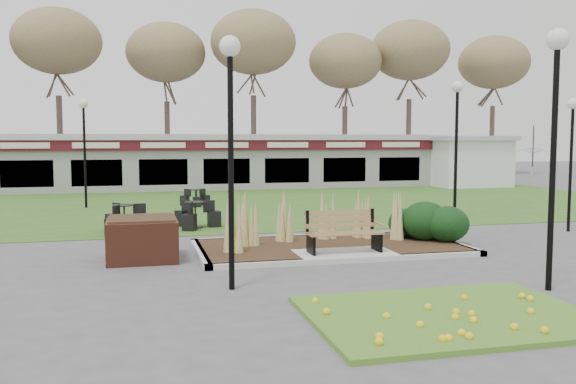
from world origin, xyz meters
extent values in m
plane|color=#515154|center=(0.00, 0.00, 0.00)|extent=(100.00, 100.00, 0.00)
cube|color=#30641F|center=(0.00, 12.00, 0.01)|extent=(34.00, 16.00, 0.02)
cube|color=#406E1F|center=(0.00, -4.60, 0.04)|extent=(4.20, 3.00, 0.08)
cube|color=black|center=(0.00, 1.20, 0.06)|extent=(6.22, 3.22, 0.12)
cube|color=#B7B7B2|center=(0.00, -0.41, 0.06)|extent=(6.40, 0.18, 0.12)
cube|color=#B7B7B2|center=(0.00, 2.81, 0.06)|extent=(6.40, 0.18, 0.12)
cube|color=#B7B7B2|center=(-3.11, 1.20, 0.06)|extent=(0.18, 3.40, 0.12)
cube|color=#B7B7B2|center=(3.11, 1.20, 0.06)|extent=(0.18, 3.40, 0.12)
cube|color=#B7B7B2|center=(0.00, 0.15, 0.07)|extent=(2.20, 1.20, 0.13)
cone|color=tan|center=(-1.90, 1.60, 0.70)|extent=(0.36, 0.36, 1.15)
cone|color=tan|center=(-0.90, 2.00, 0.70)|extent=(0.36, 0.36, 1.15)
cone|color=tan|center=(0.20, 2.20, 0.70)|extent=(0.36, 0.36, 1.15)
cone|color=tan|center=(1.10, 2.00, 0.70)|extent=(0.36, 0.36, 1.15)
cone|color=tan|center=(1.90, 1.60, 0.70)|extent=(0.36, 0.36, 1.15)
cone|color=tan|center=(-2.40, 0.80, 0.70)|extent=(0.36, 0.36, 1.15)
ellipsoid|color=black|center=(2.60, 1.40, 0.59)|extent=(1.21, 1.10, 0.99)
ellipsoid|color=black|center=(3.00, 1.00, 0.54)|extent=(1.10, 1.00, 0.90)
ellipsoid|color=black|center=(2.90, 1.90, 0.53)|extent=(1.06, 0.96, 0.86)
ellipsoid|color=black|center=(2.30, 1.90, 0.48)|extent=(0.92, 0.84, 0.76)
cube|color=olive|center=(0.00, 0.15, 0.56)|extent=(1.70, 0.57, 0.04)
cube|color=olive|center=(0.00, 0.46, 0.84)|extent=(1.70, 0.13, 0.44)
cube|color=black|center=(-0.78, 0.15, 0.34)|extent=(0.06, 0.55, 0.42)
cube|color=black|center=(0.78, 0.15, 0.34)|extent=(0.06, 0.55, 0.42)
cube|color=black|center=(-0.78, 0.45, 0.81)|extent=(0.06, 0.06, 0.50)
cube|color=black|center=(0.78, 0.45, 0.81)|extent=(0.06, 0.06, 0.50)
cube|color=olive|center=(-0.82, 0.13, 0.74)|extent=(0.05, 0.50, 0.04)
cube|color=olive|center=(0.82, 0.13, 0.74)|extent=(0.05, 0.50, 0.04)
cube|color=brown|center=(-4.40, 1.00, 0.45)|extent=(1.50, 1.50, 0.90)
cube|color=black|center=(-4.40, 1.00, 0.92)|extent=(1.40, 1.40, 0.06)
cube|color=gray|center=(0.00, 20.00, 1.30)|extent=(24.00, 3.00, 2.60)
cube|color=#4B1018|center=(0.00, 18.45, 2.35)|extent=(24.00, 0.18, 0.55)
cube|color=#B8B8BD|center=(0.00, 20.00, 2.75)|extent=(24.60, 3.40, 0.30)
cube|color=silver|center=(0.00, 18.34, 2.35)|extent=(22.00, 0.02, 0.28)
cube|color=black|center=(0.00, 18.55, 1.00)|extent=(22.00, 0.10, 1.30)
cube|color=white|center=(13.50, 18.00, 1.30)|extent=(4.00, 3.00, 2.60)
cube|color=#B8B8BD|center=(13.50, 18.00, 2.70)|extent=(4.40, 3.40, 0.25)
cylinder|color=#47382B|center=(-9.00, 28.00, 2.59)|extent=(0.36, 0.36, 5.17)
ellipsoid|color=olive|center=(-9.00, 28.00, 8.39)|extent=(5.24, 5.24, 3.93)
cylinder|color=#47382B|center=(-3.00, 28.00, 2.59)|extent=(0.36, 0.36, 5.17)
ellipsoid|color=olive|center=(-3.00, 28.00, 8.39)|extent=(5.24, 5.24, 3.93)
cylinder|color=#47382B|center=(3.00, 28.00, 2.59)|extent=(0.36, 0.36, 5.17)
ellipsoid|color=olive|center=(3.00, 28.00, 8.39)|extent=(5.24, 5.24, 3.93)
cylinder|color=#47382B|center=(9.00, 28.00, 2.59)|extent=(0.36, 0.36, 5.17)
ellipsoid|color=olive|center=(9.00, 28.00, 8.39)|extent=(5.24, 5.24, 3.93)
cylinder|color=#47382B|center=(15.00, 28.00, 2.59)|extent=(0.36, 0.36, 5.17)
ellipsoid|color=olive|center=(15.00, 28.00, 8.39)|extent=(5.24, 5.24, 3.93)
cylinder|color=#47382B|center=(21.00, 28.00, 2.59)|extent=(0.36, 0.36, 5.17)
ellipsoid|color=olive|center=(21.00, 28.00, 8.39)|extent=(5.24, 5.24, 3.93)
cylinder|color=black|center=(-2.89, -2.09, 2.04)|extent=(0.10, 0.10, 4.09)
sphere|color=white|center=(-2.89, -2.09, 4.25)|extent=(0.37, 0.37, 0.37)
cylinder|color=black|center=(2.53, -3.50, 2.09)|extent=(0.10, 0.10, 4.19)
sphere|color=white|center=(2.53, -3.50, 4.36)|extent=(0.38, 0.38, 0.38)
cylinder|color=black|center=(7.56, 2.30, 1.76)|extent=(0.09, 0.09, 3.52)
sphere|color=white|center=(7.56, 2.30, 3.66)|extent=(0.32, 0.32, 0.32)
cylinder|color=black|center=(5.82, 5.67, 2.10)|extent=(0.11, 0.11, 4.20)
sphere|color=white|center=(5.82, 5.67, 4.37)|extent=(0.38, 0.38, 0.38)
cylinder|color=black|center=(-6.42, 11.91, 1.92)|extent=(0.10, 0.10, 3.84)
sphere|color=white|center=(-6.42, 11.91, 3.99)|extent=(0.35, 0.35, 0.35)
cylinder|color=black|center=(-4.86, 5.00, 0.04)|extent=(0.47, 0.47, 0.03)
cylinder|color=black|center=(-4.86, 5.00, 0.41)|extent=(0.05, 0.05, 0.76)
cylinder|color=black|center=(-4.86, 5.00, 0.80)|extent=(0.64, 0.64, 0.03)
cube|color=black|center=(-4.28, 5.02, 0.26)|extent=(0.37, 0.37, 0.49)
cube|color=black|center=(-5.17, 5.49, 0.26)|extent=(0.50, 0.50, 0.49)
cube|color=black|center=(-5.13, 4.49, 0.26)|extent=(0.49, 0.49, 0.49)
cylinder|color=black|center=(-2.82, 5.51, 0.04)|extent=(0.46, 0.46, 0.03)
cylinder|color=black|center=(-2.82, 5.51, 0.40)|extent=(0.05, 0.05, 0.75)
cylinder|color=black|center=(-2.82, 5.51, 0.79)|extent=(0.62, 0.62, 0.03)
cube|color=black|center=(-2.25, 5.58, 0.26)|extent=(0.39, 0.39, 0.48)
cube|color=black|center=(-3.16, 5.96, 0.26)|extent=(0.49, 0.49, 0.48)
cube|color=black|center=(-3.04, 4.98, 0.26)|extent=(0.46, 0.46, 0.48)
cylinder|color=black|center=(-2.26, 11.53, 0.03)|extent=(0.38, 0.38, 0.03)
cylinder|color=black|center=(-2.26, 11.53, 0.34)|extent=(0.04, 0.04, 0.62)
cylinder|color=black|center=(-2.26, 11.53, 0.65)|extent=(0.51, 0.51, 0.02)
cube|color=black|center=(-1.85, 11.77, 0.22)|extent=(0.40, 0.40, 0.39)
cube|color=black|center=(-2.67, 11.76, 0.22)|extent=(0.40, 0.40, 0.39)
cube|color=black|center=(-2.25, 11.06, 0.22)|extent=(0.29, 0.29, 0.39)
cylinder|color=black|center=(16.00, 15.72, 1.10)|extent=(0.06, 0.06, 2.20)
imported|color=#3160AD|center=(16.00, 15.72, 1.44)|extent=(1.99, 2.03, 1.65)
imported|color=#ADAEB2|center=(-12.12, 26.62, 0.71)|extent=(4.47, 3.26, 1.41)
camera|label=1|loc=(-4.47, -12.64, 2.66)|focal=38.00mm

